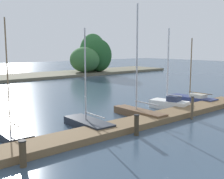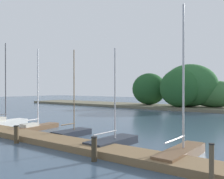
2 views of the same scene
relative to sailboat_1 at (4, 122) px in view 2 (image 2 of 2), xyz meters
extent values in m
cube|color=brown|center=(9.69, -1.73, -0.19)|extent=(30.99, 1.80, 0.35)
cube|color=#66604C|center=(9.69, 26.85, -0.17)|extent=(73.83, 8.00, 0.40)
ellipsoid|color=#2D6633|center=(6.40, 27.18, 3.36)|extent=(8.70, 5.61, 6.65)
ellipsoid|color=#235628|center=(5.52, 25.10, 2.95)|extent=(6.14, 3.81, 5.83)
ellipsoid|color=#386B38|center=(9.79, 28.02, 2.03)|extent=(8.60, 4.03, 4.01)
ellipsoid|color=#1E4C23|center=(-0.84, 27.40, 2.78)|extent=(6.13, 4.82, 5.49)
cube|color=white|center=(0.01, -0.11, -0.11)|extent=(1.39, 4.22, 0.52)
cube|color=white|center=(-0.14, 1.75, -0.13)|extent=(0.67, 1.08, 0.44)
cylinder|color=#4C4C51|center=(-0.02, 0.20, 3.45)|extent=(0.09, 0.09, 6.59)
cube|color=brown|center=(3.60, 0.51, -0.19)|extent=(1.41, 4.28, 0.36)
cube|color=brown|center=(3.40, 2.39, -0.21)|extent=(0.64, 1.10, 0.31)
cube|color=beige|center=(3.65, -0.01, 0.11)|extent=(0.86, 1.33, 0.23)
cylinder|color=silver|center=(3.56, 0.82, 2.99)|extent=(0.10, 0.10, 5.99)
cylinder|color=silver|center=(3.62, 0.27, 0.47)|extent=(0.22, 1.23, 0.09)
cube|color=#232833|center=(7.59, 0.59, -0.17)|extent=(1.26, 2.75, 0.40)
cube|color=#232833|center=(7.63, 1.81, -0.19)|extent=(0.67, 0.70, 0.34)
cylinder|color=#7F6647|center=(7.60, 0.79, 2.79)|extent=(0.07, 0.07, 5.53)
cylinder|color=#7F6647|center=(7.58, 0.25, 0.47)|extent=(0.10, 1.20, 0.07)
cube|color=#232833|center=(11.65, -0.25, -0.15)|extent=(1.39, 3.49, 0.44)
cube|color=#232833|center=(11.71, 1.29, -0.17)|extent=(0.72, 0.89, 0.38)
cylinder|color=#B7B7BC|center=(11.66, 0.00, 2.63)|extent=(0.08, 0.08, 5.11)
cylinder|color=#B7B7BC|center=(11.63, -0.83, 0.48)|extent=(0.15, 1.86, 0.07)
cube|color=brown|center=(15.68, -0.36, -0.13)|extent=(1.06, 4.02, 0.47)
cube|color=brown|center=(15.72, 1.44, -0.16)|extent=(0.56, 1.01, 0.40)
cylinder|color=#B7B7BC|center=(15.68, -0.06, 3.47)|extent=(0.10, 0.10, 6.75)
cylinder|color=#B7B7BC|center=(15.66, -0.97, 0.64)|extent=(0.13, 2.04, 0.09)
cylinder|color=#4C3D28|center=(6.59, -2.98, 0.14)|extent=(0.27, 0.27, 1.01)
cylinder|color=black|center=(6.59, -2.98, 0.66)|extent=(0.31, 0.31, 0.04)
cylinder|color=#3D3323|center=(12.69, -3.01, 0.16)|extent=(0.25, 0.25, 1.06)
cylinder|color=black|center=(12.69, -3.01, 0.71)|extent=(0.29, 0.29, 0.04)
cylinder|color=brown|center=(17.73, -2.95, 0.34)|extent=(0.16, 0.16, 1.42)
cylinder|color=black|center=(17.73, -2.95, 1.07)|extent=(0.19, 0.19, 0.04)
camera|label=1|loc=(2.33, -13.11, 4.17)|focal=46.35mm
camera|label=2|loc=(19.99, -11.49, 2.90)|focal=40.10mm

